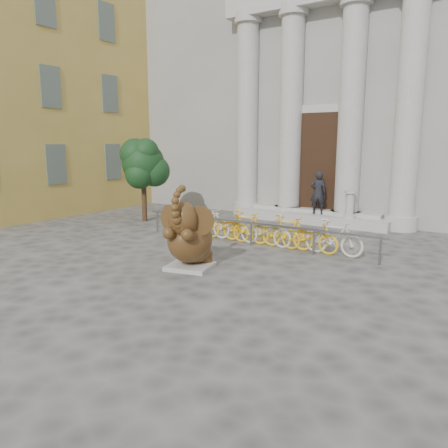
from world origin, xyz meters
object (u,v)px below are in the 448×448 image
Objects in this scene: bike_rack at (255,228)px; tree at (143,164)px; pedestrian at (318,193)px; elephant_statue at (189,239)px.

tree reaches higher than bike_rack.
pedestrian is (5.87, 3.33, -1.07)m from tree.
tree is (-5.59, 1.01, 1.75)m from bike_rack.
pedestrian reaches higher than bike_rack.
pedestrian is (0.29, 7.58, 0.41)m from elephant_statue.
pedestrian is at bearing 74.11° from elephant_statue.
elephant_statue is at bearing -37.29° from tree.
bike_rack is at bearing 76.18° from elephant_statue.
bike_rack is (0.01, 3.24, -0.27)m from elephant_statue.
bike_rack is 4.88× the size of pedestrian.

